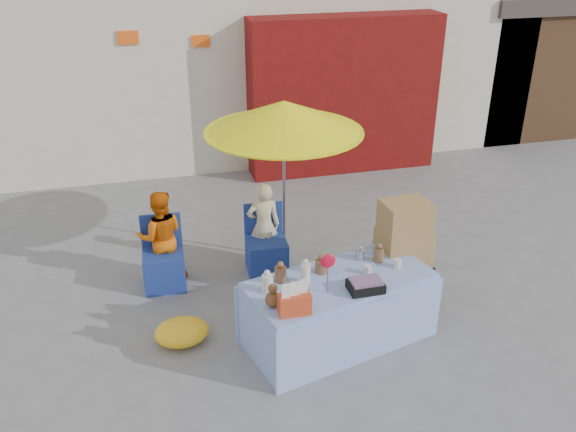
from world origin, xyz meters
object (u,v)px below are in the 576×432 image
object	(u,v)px
umbrella	(284,117)
box_stack	(402,258)
chair_right	(266,253)
market_table	(338,309)
vendor_orange	(161,237)
chair_left	(164,266)
vendor_beige	(264,226)

from	to	relation	value
umbrella	box_stack	distance (m)	2.12
chair_right	box_stack	bearing A→B (deg)	-35.73
market_table	vendor_orange	xyz separation A→B (m)	(-1.67, 1.65, 0.20)
vendor_orange	umbrella	xyz separation A→B (m)	(1.55, 0.15, 1.31)
market_table	box_stack	world-z (taller)	box_stack
chair_right	umbrella	bearing A→B (deg)	46.36
market_table	chair_right	distance (m)	1.58
market_table	vendor_orange	distance (m)	2.36
market_table	box_stack	size ratio (longest dim) A/B	1.63
umbrella	box_stack	size ratio (longest dim) A/B	1.63
chair_left	vendor_orange	size ratio (longest dim) A/B	0.73
chair_left	vendor_orange	world-z (taller)	vendor_orange
chair_right	vendor_beige	size ratio (longest dim) A/B	0.75
market_table	umbrella	world-z (taller)	umbrella
vendor_orange	vendor_beige	bearing A→B (deg)	-177.17
market_table	box_stack	bearing A→B (deg)	12.78
vendor_orange	vendor_beige	xyz separation A→B (m)	(1.25, 0.00, -0.01)
chair_left	umbrella	world-z (taller)	umbrella
market_table	box_stack	xyz separation A→B (m)	(0.90, 0.46, 0.21)
chair_left	vendor_beige	world-z (taller)	vendor_beige
vendor_orange	box_stack	world-z (taller)	box_stack
chair_right	market_table	bearing A→B (deg)	-71.75
vendor_orange	box_stack	distance (m)	2.83
market_table	chair_right	world-z (taller)	market_table
market_table	vendor_beige	xyz separation A→B (m)	(-0.42, 1.65, 0.19)
vendor_beige	umbrella	xyz separation A→B (m)	(0.30, 0.15, 1.32)
vendor_beige	box_stack	world-z (taller)	box_stack
market_table	chair_left	xyz separation A→B (m)	(-1.67, 1.52, -0.13)
chair_left	box_stack	xyz separation A→B (m)	(2.57, -1.05, 0.34)
vendor_orange	umbrella	world-z (taller)	umbrella
chair_right	vendor_orange	size ratio (longest dim) A/B	0.73
vendor_beige	chair_right	bearing A→B (deg)	93.16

